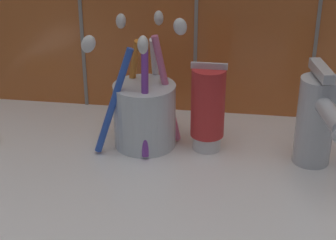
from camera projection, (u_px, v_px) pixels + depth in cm
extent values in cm
cube|color=white|center=(165.00, 181.00, 69.29)|extent=(67.26, 38.91, 2.00)
cylinder|color=silver|center=(145.00, 115.00, 74.14)|extent=(8.25, 8.25, 8.57)
cylinder|color=pink|center=(166.00, 90.00, 73.04)|extent=(3.98, 1.85, 14.84)
ellipsoid|color=white|center=(180.00, 27.00, 69.53)|extent=(2.36, 1.79, 2.49)
cylinder|color=white|center=(156.00, 81.00, 76.93)|extent=(1.15, 6.81, 14.14)
ellipsoid|color=white|center=(159.00, 18.00, 76.51)|extent=(1.39, 2.47, 2.69)
cylinder|color=orange|center=(131.00, 85.00, 75.65)|extent=(4.24, 5.90, 14.21)
ellipsoid|color=white|center=(121.00, 21.00, 74.79)|extent=(2.39, 2.71, 2.67)
cylinder|color=blue|center=(114.00, 101.00, 71.06)|extent=(5.47, 3.20, 13.89)
ellipsoid|color=white|center=(88.00, 44.00, 66.92)|extent=(2.65, 2.16, 2.64)
cylinder|color=purple|center=(145.00, 102.00, 70.35)|extent=(1.36, 3.83, 14.15)
ellipsoid|color=white|center=(143.00, 45.00, 65.33)|extent=(1.55, 2.24, 2.49)
cylinder|color=white|center=(207.00, 141.00, 74.51)|extent=(3.74, 3.74, 2.03)
cylinder|color=red|center=(208.00, 103.00, 72.04)|extent=(4.40, 4.40, 9.23)
cube|color=silver|center=(209.00, 66.00, 69.84)|extent=(4.62, 0.36, 0.80)
cylinder|color=silver|center=(315.00, 121.00, 69.38)|extent=(4.69, 4.69, 11.32)
cylinder|color=silver|center=(329.00, 113.00, 64.18)|extent=(3.75, 8.74, 2.11)
cube|color=silver|center=(322.00, 71.00, 66.46)|extent=(2.56, 6.16, 1.20)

